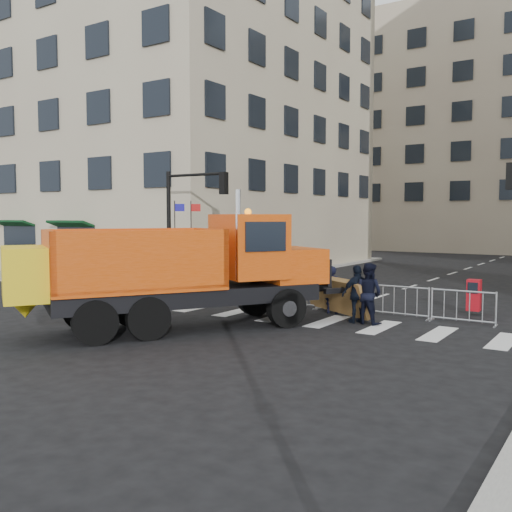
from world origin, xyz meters
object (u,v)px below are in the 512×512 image
Objects in this scene: cop_a at (332,290)px; cop_b at (368,293)px; plow_truck at (177,268)px; worker at (216,267)px; cop_c at (358,294)px; newspaper_box at (474,295)px.

cop_a is 0.86× the size of cop_b.
worker is at bearing 61.25° from plow_truck.
cop_c reaches higher than newspaper_box.
cop_a is 7.46m from worker.
plow_truck is at bearing -7.31° from cop_c.
cop_a is 1.87m from cop_c.
newspaper_box is (4.28, 2.47, -0.15)m from cop_a.
cop_c is at bearing 13.55° from cop_b.
cop_a is 4.94m from newspaper_box.
cop_b is (4.58, 4.00, -0.90)m from plow_truck.
worker is (-4.28, 7.61, -0.76)m from plow_truck.
cop_c is 4.60m from newspaper_box.
plow_truck is at bearing 59.73° from cop_a.
newspaper_box is (2.45, 3.62, -0.29)m from cop_b.
worker is at bearing -73.81° from cop_c.
newspaper_box is (11.31, 0.00, -0.42)m from worker.
cop_c is 1.71× the size of newspaper_box.
cop_b is 1.05× the size of cop_c.
plow_truck is at bearing -63.81° from worker.
cop_c is at bearing -129.81° from newspaper_box.
cop_c reaches higher than cop_a.
cop_c is (1.46, -1.16, 0.09)m from cop_a.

